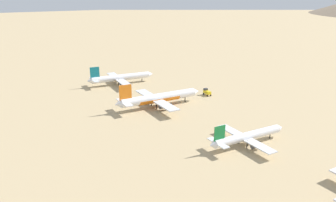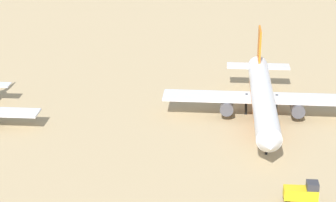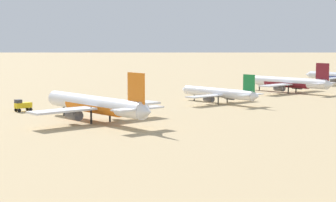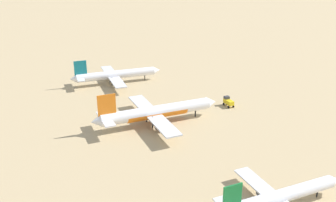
{
  "view_description": "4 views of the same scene",
  "coord_description": "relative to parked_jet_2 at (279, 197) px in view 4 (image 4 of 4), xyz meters",
  "views": [
    {
      "loc": [
        -91.15,
        -99.87,
        60.49
      ],
      "look_at": [
        -7.6,
        54.8,
        3.09
      ],
      "focal_mm": 37.15,
      "sensor_mm": 36.0,
      "label": 1
    },
    {
      "loc": [
        111.21,
        49.4,
        49.72
      ],
      "look_at": [
        -9.48,
        38.13,
        4.42
      ],
      "focal_mm": 68.8,
      "sensor_mm": 36.0,
      "label": 2
    },
    {
      "loc": [
        -144.81,
        144.62,
        22.84
      ],
      "look_at": [
        -7.36,
        26.17,
        3.26
      ],
      "focal_mm": 61.15,
      "sensor_mm": 36.0,
      "label": 3
    },
    {
      "loc": [
        -57.47,
        -62.38,
        59.49
      ],
      "look_at": [
        -1.97,
        69.82,
        3.07
      ],
      "focal_mm": 39.65,
      "sensor_mm": 36.0,
      "label": 4
    }
  ],
  "objects": [
    {
      "name": "parked_jet_4",
      "position": [
        -11.37,
        111.78,
        0.71
      ],
      "size": [
        45.39,
        36.85,
        13.09
      ],
      "color": "white",
      "rests_on": "ground"
    },
    {
      "name": "parked_jet_3",
      "position": [
        -9.89,
        59.4,
        1.12
      ],
      "size": [
        50.17,
        40.63,
        14.5
      ],
      "color": "white",
      "rests_on": "ground"
    },
    {
      "name": "parked_jet_2",
      "position": [
        0.0,
        0.0,
        0.0
      ],
      "size": [
        38.05,
        30.83,
        11.0
      ],
      "color": "white",
      "rests_on": "ground"
    },
    {
      "name": "ground_plane",
      "position": [
        2.36,
        2.3,
        -3.7
      ],
      "size": [
        1800.0,
        1800.0,
        0.0
      ],
      "primitive_type": "plane",
      "color": "tan"
    },
    {
      "name": "service_truck",
      "position": [
        24.67,
        64.11,
        -1.62
      ],
      "size": [
        2.73,
        5.24,
        3.9
      ],
      "color": "yellow",
      "rests_on": "ground"
    }
  ]
}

